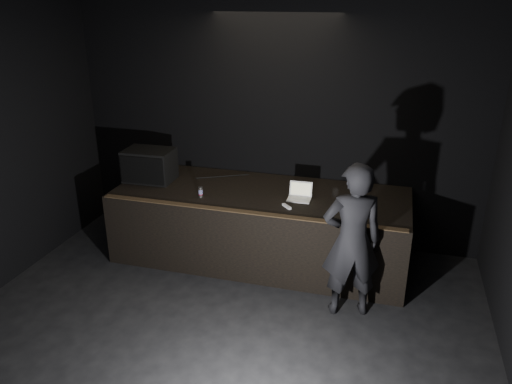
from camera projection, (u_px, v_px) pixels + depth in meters
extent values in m
cube|color=black|center=(275.00, 125.00, 7.24)|extent=(6.00, 0.10, 3.50)
cube|color=black|center=(261.00, 225.00, 7.02)|extent=(4.00, 1.50, 1.00)
cube|color=brown|center=(246.00, 212.00, 6.20)|extent=(3.92, 0.10, 0.01)
cube|color=black|center=(150.00, 165.00, 7.19)|extent=(0.70, 0.50, 0.46)
cube|color=black|center=(142.00, 170.00, 6.96)|extent=(0.65, 0.04, 0.40)
cylinder|color=black|center=(222.00, 176.00, 7.39)|extent=(0.72, 0.39, 0.02)
cube|color=silver|center=(299.00, 200.00, 6.56)|extent=(0.31, 0.22, 0.02)
cube|color=silver|center=(299.00, 199.00, 6.55)|extent=(0.26, 0.13, 0.00)
cube|color=silver|center=(301.00, 189.00, 6.64)|extent=(0.30, 0.07, 0.19)
cube|color=#E37F43|center=(301.00, 189.00, 6.63)|extent=(0.27, 0.05, 0.16)
cylinder|color=silver|center=(201.00, 192.00, 6.63)|extent=(0.06, 0.06, 0.14)
cylinder|color=navy|center=(201.00, 192.00, 6.63)|extent=(0.06, 0.06, 0.06)
cylinder|color=maroon|center=(201.00, 194.00, 6.65)|extent=(0.06, 0.06, 0.01)
cylinder|color=white|center=(335.00, 193.00, 6.67)|extent=(0.09, 0.09, 0.11)
cube|color=white|center=(287.00, 206.00, 6.33)|extent=(0.14, 0.14, 0.03)
imported|color=black|center=(352.00, 241.00, 5.63)|extent=(0.78, 0.63, 1.87)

